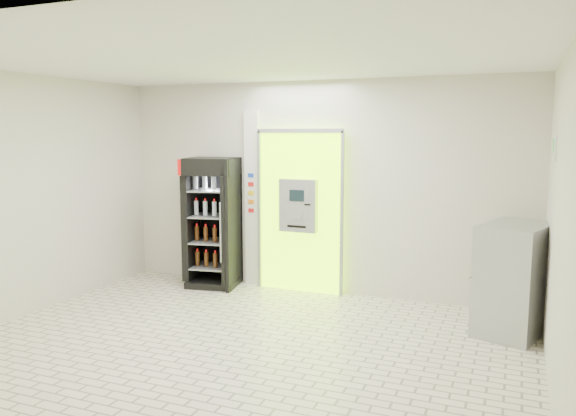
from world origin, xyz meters
The scene contains 7 objects.
ground centered at (0.00, 0.00, 0.00)m, with size 6.00×6.00×0.00m, color beige.
room_shell centered at (0.00, 0.00, 1.84)m, with size 6.00×6.00×6.00m.
atm_assembly centered at (-0.20, 2.41, 1.17)m, with size 1.30×0.24×2.33m.
pillar centered at (-0.98, 2.45, 1.30)m, with size 0.22×0.11×2.60m.
beverage_cooler centered at (-1.49, 2.18, 0.92)m, with size 0.82×0.78×1.91m.
steel_cabinet centered at (2.67, 1.71, 0.63)m, with size 0.91×1.10×1.27m.
exit_sign centered at (2.99, 1.40, 2.12)m, with size 0.02×0.22×0.26m.
Camera 1 is at (2.65, -5.00, 2.29)m, focal length 35.00 mm.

